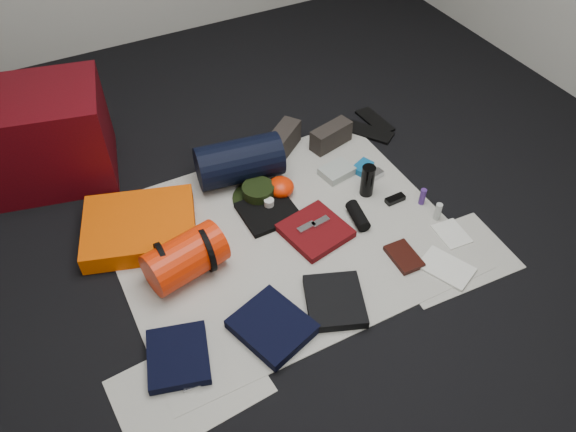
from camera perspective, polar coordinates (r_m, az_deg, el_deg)
name	(u,v)px	position (r m, az deg, el deg)	size (l,w,h in m)	color
floor	(283,237)	(2.80, -0.53, -2.18)	(4.50, 4.50, 0.02)	black
newspaper_mat	(283,236)	(2.79, -0.53, -2.00)	(1.60, 1.30, 0.01)	silver
newspaper_sheet_front_left	(189,387)	(2.36, -9.99, -16.70)	(0.58, 0.40, 0.00)	silver
newspaper_sheet_front_right	(451,258)	(2.81, 16.18, -4.07)	(0.58, 0.40, 0.00)	silver
red_cabinet	(47,136)	(3.24, -23.25, 7.51)	(0.62, 0.51, 0.51)	#4D050C
sleeping_pad	(140,227)	(2.86, -14.81, -1.10)	(0.54, 0.44, 0.10)	#F65602
stuff_sack	(185,258)	(2.60, -10.38, -4.19)	(0.21, 0.21, 0.36)	red
sack_strap_left	(164,265)	(2.59, -12.46, -4.91)	(0.22, 0.22, 0.03)	black
sack_strap_right	(206,250)	(2.61, -8.35, -3.40)	(0.22, 0.22, 0.03)	black
navy_duffel	(239,161)	(3.03, -4.97, 5.57)	(0.24, 0.24, 0.45)	black
boonie_brim	(259,197)	(2.98, -3.00, 1.90)	(0.28, 0.28, 0.01)	black
boonie_crown	(258,192)	(2.95, -3.03, 2.48)	(0.17, 0.17, 0.07)	black
hiking_boot_left	(283,141)	(3.23, -0.56, 7.62)	(0.28, 0.11, 0.14)	#2C2722
hiking_boot_right	(331,136)	(3.29, 4.40, 8.12)	(0.26, 0.10, 0.13)	#2C2722
flip_flop_left	(367,132)	(3.45, 8.04, 8.49)	(0.11, 0.31, 0.02)	black
flip_flop_right	(375,121)	(3.55, 8.81, 9.54)	(0.10, 0.28, 0.02)	black
trousers_navy_a	(178,357)	(2.40, -11.10, -13.83)	(0.25, 0.28, 0.04)	black
trousers_navy_b	(272,326)	(2.43, -1.61, -11.13)	(0.27, 0.31, 0.05)	black
trousers_charcoal	(335,301)	(2.52, 4.76, -8.60)	(0.25, 0.29, 0.04)	black
black_tshirt	(268,212)	(2.89, -2.02, 0.44)	(0.28, 0.26, 0.03)	black
red_shirt	(315,231)	(2.79, 2.79, -1.50)	(0.29, 0.29, 0.04)	#58090C
orange_stuff_sack	(281,187)	(2.97, -0.74, 2.96)	(0.14, 0.14, 0.09)	red
first_aid_pouch	(337,171)	(3.12, 4.98, 4.55)	(0.17, 0.13, 0.04)	#99A29A
water_bottle	(368,181)	(2.97, 8.09, 3.58)	(0.07, 0.07, 0.18)	black
speaker	(358,216)	(2.86, 7.11, 0.03)	(0.07, 0.07, 0.17)	black
compact_camera	(375,174)	(3.13, 8.86, 4.19)	(0.09, 0.05, 0.03)	silver
cyan_case	(363,167)	(3.16, 7.59, 4.94)	(0.12, 0.07, 0.04)	#0F5A92
toiletry_purple	(423,197)	(3.00, 13.51, 1.93)	(0.03, 0.03, 0.09)	#42226F
toiletry_clear	(438,212)	(2.94, 14.99, 0.44)	(0.03, 0.03, 0.10)	#A8ACA8
paperback_book	(404,257)	(2.74, 11.69, -4.07)	(0.12, 0.18, 0.03)	black
map_booklet	(446,268)	(2.75, 15.79, -5.09)	(0.16, 0.24, 0.01)	silver
map_printout	(452,234)	(2.91, 16.29, -1.74)	(0.14, 0.18, 0.01)	silver
sunglasses	(395,199)	(3.01, 10.83, 1.70)	(0.11, 0.04, 0.03)	black
key_cluster	(190,382)	(2.36, -9.90, -16.24)	(0.07, 0.07, 0.01)	silver
tape_roll	(269,202)	(2.89, -1.94, 1.38)	(0.05, 0.05, 0.04)	beige
energy_bar_a	(306,227)	(2.77, 1.88, -1.14)	(0.10, 0.04, 0.01)	silver
energy_bar_b	(320,222)	(2.80, 3.32, -0.59)	(0.10, 0.04, 0.01)	silver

